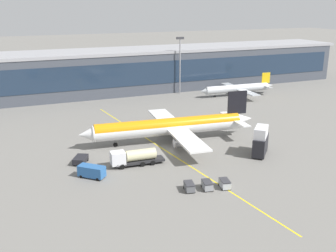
{
  "coord_description": "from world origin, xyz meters",
  "views": [
    {
      "loc": [
        -32.2,
        -75.13,
        31.15
      ],
      "look_at": [
        1.13,
        4.3,
        4.5
      ],
      "focal_mm": 42.66,
      "sensor_mm": 36.0,
      "label": 1
    }
  ],
  "objects": [
    {
      "name": "ground_plane",
      "position": [
        0.0,
        0.0,
        0.0
      ],
      "size": [
        700.0,
        700.0,
        0.0
      ],
      "primitive_type": "plane",
      "color": "slate"
    },
    {
      "name": "apron_lead_in_line",
      "position": [
        -0.94,
        2.0,
        0.0
      ],
      "size": [
        9.53,
        79.5,
        0.01
      ],
      "primitive_type": "cube",
      "rotation": [
        0.0,
        0.0,
        0.12
      ],
      "color": "yellow",
      "rests_on": "ground_plane"
    },
    {
      "name": "terminal_building",
      "position": [
        8.84,
        64.61,
        7.58
      ],
      "size": [
        176.66,
        21.32,
        15.12
      ],
      "color": "#424751",
      "rests_on": "ground_plane"
    },
    {
      "name": "main_airliner",
      "position": [
        2.56,
        6.27,
        3.66
      ],
      "size": [
        42.32,
        33.7,
        10.98
      ],
      "color": "white",
      "rests_on": "ground_plane"
    },
    {
      "name": "fuel_tanker",
      "position": [
        -9.84,
        -4.24,
        1.75
      ],
      "size": [
        10.92,
        3.14,
        3.25
      ],
      "color": "#232326",
      "rests_on": "ground_plane"
    },
    {
      "name": "catering_lift",
      "position": [
        16.84,
        -9.1,
        3.07
      ],
      "size": [
        6.47,
        6.68,
        6.3
      ],
      "color": "black",
      "rests_on": "ground_plane"
    },
    {
      "name": "pushback_tug",
      "position": [
        -19.53,
        0.9,
        0.85
      ],
      "size": [
        3.83,
        4.44,
        1.4
      ],
      "color": "black",
      "rests_on": "ground_plane"
    },
    {
      "name": "crew_van",
      "position": [
        -18.82,
        -6.85,
        1.31
      ],
      "size": [
        5.07,
        4.96,
        2.3
      ],
      "color": "#285B9E",
      "rests_on": "ground_plane"
    },
    {
      "name": "baggage_cart_0",
      "position": [
        -4.54,
        -18.72,
        0.78
      ],
      "size": [
        2.1,
        2.92,
        1.48
      ],
      "color": "#595B60",
      "rests_on": "ground_plane"
    },
    {
      "name": "baggage_cart_1",
      "position": [
        -1.41,
        -19.4,
        0.78
      ],
      "size": [
        2.1,
        2.92,
        1.48
      ],
      "color": "gray",
      "rests_on": "ground_plane"
    },
    {
      "name": "baggage_cart_2",
      "position": [
        1.71,
        -20.08,
        0.78
      ],
      "size": [
        2.1,
        2.92,
        1.48
      ],
      "color": "#B2B7BC",
      "rests_on": "ground_plane"
    },
    {
      "name": "commuter_jet_far",
      "position": [
        43.37,
        41.93,
        2.53
      ],
      "size": [
        28.57,
        22.68,
        7.43
      ],
      "color": "#B2B7BC",
      "rests_on": "ground_plane"
    },
    {
      "name": "apron_light_mast_0",
      "position": [
        25.98,
        52.65,
        11.87
      ],
      "size": [
        2.8,
        0.5,
        19.92
      ],
      "color": "gray",
      "rests_on": "ground_plane"
    }
  ]
}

